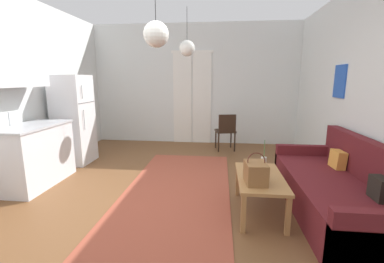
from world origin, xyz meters
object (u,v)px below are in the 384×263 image
Objects in this scene: coffee_table at (260,181)px; pendant_lamp_near at (156,34)px; accent_chair at (226,130)px; couch at (340,192)px; bamboo_vase at (264,164)px; handbag at (256,173)px; pendant_lamp_far at (187,48)px; refrigerator at (74,120)px.

pendant_lamp_near reaches higher than coffee_table.
accent_chair is 0.86× the size of pendant_lamp_near.
couch reaches higher than bamboo_vase.
bamboo_vase is at bearing 72.16° from coffee_table.
pendant_lamp_far is (-1.05, 2.33, 1.58)m from handbag.
pendant_lamp_far is (0.07, 2.11, 0.09)m from pendant_lamp_near.
handbag is (-0.08, -0.21, 0.18)m from coffee_table.
handbag is at bearing -111.87° from coffee_table.
accent_chair is at bearing 99.31° from bamboo_vase.
pendant_lamp_near is at bearing -178.57° from couch.
accent_chair is at bearing 39.05° from pendant_lamp_far.
pendant_lamp_far is (-1.14, 2.12, 1.76)m from coffee_table.
bamboo_vase is 3.58m from refrigerator.
pendant_lamp_far reaches higher than refrigerator.
bamboo_vase is (-0.88, 0.14, 0.27)m from couch.
bamboo_vase is (0.07, 0.20, 0.15)m from coffee_table.
couch is 2.19× the size of coffee_table.
couch is 4.47m from refrigerator.
accent_chair is at bearing 115.64° from couch.
pendant_lamp_far reaches higher than bamboo_vase.
bamboo_vase reaches higher than coffee_table.
refrigerator is 2.52m from pendant_lamp_far.
coffee_table is at bearing -61.78° from pendant_lamp_far.
refrigerator is (-3.29, 1.39, 0.28)m from bamboo_vase.
couch is 2.63× the size of accent_chair.
pendant_lamp_near is at bearing 60.86° from accent_chair.
couch is 1.10m from handbag.
handbag is at bearing -165.24° from couch.
coffee_table is 2.78m from accent_chair.
pendant_lamp_far reaches higher than couch.
pendant_lamp_far is at bearing 114.30° from handbag.
refrigerator is at bearing 141.68° from pendant_lamp_near.
bamboo_vase is at bearing -22.96° from refrigerator.
coffee_table is 2.06m from pendant_lamp_near.
pendant_lamp_far reaches higher than handbag.
handbag is 0.21× the size of refrigerator.
refrigerator reaches higher than accent_chair.
couch is at bearing -9.30° from bamboo_vase.
couch reaches higher than accent_chair.
coffee_table is at bearing -0.25° from pendant_lamp_near.
couch is 2.80m from pendant_lamp_near.
handbag is at bearing -65.70° from pendant_lamp_far.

